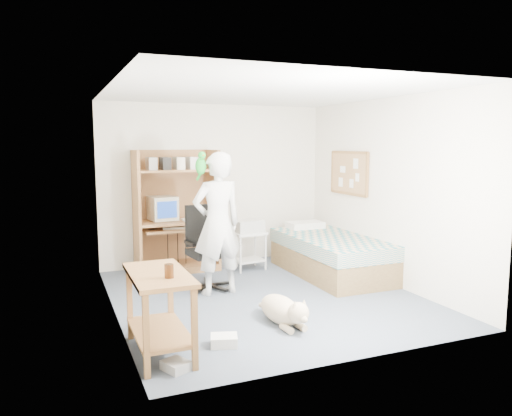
# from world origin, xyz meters

# --- Properties ---
(floor) EXTENTS (4.00, 4.00, 0.00)m
(floor) POSITION_xyz_m (0.00, 0.00, 0.00)
(floor) COLOR #424C5A
(floor) RESTS_ON ground
(wall_back) EXTENTS (3.60, 0.02, 2.50)m
(wall_back) POSITION_xyz_m (0.00, 2.00, 1.25)
(wall_back) COLOR silver
(wall_back) RESTS_ON floor
(wall_right) EXTENTS (0.02, 4.00, 2.50)m
(wall_right) POSITION_xyz_m (1.80, 0.00, 1.25)
(wall_right) COLOR silver
(wall_right) RESTS_ON floor
(wall_left) EXTENTS (0.02, 4.00, 2.50)m
(wall_left) POSITION_xyz_m (-1.80, 0.00, 1.25)
(wall_left) COLOR silver
(wall_left) RESTS_ON floor
(ceiling) EXTENTS (3.60, 4.00, 0.02)m
(ceiling) POSITION_xyz_m (0.00, 0.00, 2.50)
(ceiling) COLOR white
(ceiling) RESTS_ON wall_back
(computer_hutch) EXTENTS (1.20, 0.63, 1.80)m
(computer_hutch) POSITION_xyz_m (-0.70, 1.74, 0.82)
(computer_hutch) COLOR brown
(computer_hutch) RESTS_ON floor
(bed) EXTENTS (1.02, 2.02, 0.66)m
(bed) POSITION_xyz_m (1.30, 0.62, 0.29)
(bed) COLOR brown
(bed) RESTS_ON floor
(side_desk) EXTENTS (0.50, 1.00, 0.75)m
(side_desk) POSITION_xyz_m (-1.55, -1.20, 0.49)
(side_desk) COLOR olive
(side_desk) RESTS_ON floor
(corkboard) EXTENTS (0.04, 0.94, 0.66)m
(corkboard) POSITION_xyz_m (1.77, 0.90, 1.45)
(corkboard) COLOR #9A6A45
(corkboard) RESTS_ON wall_right
(office_chair) EXTENTS (0.61, 0.61, 1.08)m
(office_chair) POSITION_xyz_m (-0.56, 0.65, 0.38)
(office_chair) COLOR black
(office_chair) RESTS_ON floor
(person) EXTENTS (0.70, 0.51, 1.79)m
(person) POSITION_xyz_m (-0.50, 0.35, 0.90)
(person) COLOR silver
(person) RESTS_ON floor
(parrot) EXTENTS (0.13, 0.23, 0.36)m
(parrot) POSITION_xyz_m (-0.70, 0.36, 1.64)
(parrot) COLOR #159427
(parrot) RESTS_ON person
(dog) EXTENTS (0.36, 0.95, 0.36)m
(dog) POSITION_xyz_m (-0.21, -0.96, 0.16)
(dog) COLOR #D0B38C
(dog) RESTS_ON floor
(printer_cart) EXTENTS (0.52, 0.43, 0.58)m
(printer_cart) POSITION_xyz_m (0.30, 1.34, 0.38)
(printer_cart) COLOR silver
(printer_cart) RESTS_ON floor
(printer) EXTENTS (0.45, 0.36, 0.18)m
(printer) POSITION_xyz_m (0.30, 1.34, 0.67)
(printer) COLOR #AEAEA9
(printer) RESTS_ON printer_cart
(crt_monitor) EXTENTS (0.42, 0.43, 0.35)m
(crt_monitor) POSITION_xyz_m (-0.89, 1.75, 0.94)
(crt_monitor) COLOR beige
(crt_monitor) RESTS_ON computer_hutch
(keyboard) EXTENTS (0.47, 0.23, 0.03)m
(keyboard) POSITION_xyz_m (-0.70, 1.58, 0.67)
(keyboard) COLOR beige
(keyboard) RESTS_ON computer_hutch
(pencil_cup) EXTENTS (0.08, 0.08, 0.12)m
(pencil_cup) POSITION_xyz_m (-0.32, 1.65, 0.82)
(pencil_cup) COLOR yellow
(pencil_cup) RESTS_ON computer_hutch
(drink_glass) EXTENTS (0.08, 0.08, 0.12)m
(drink_glass) POSITION_xyz_m (-1.50, -1.41, 0.81)
(drink_glass) COLOR #3A1C09
(drink_glass) RESTS_ON side_desk
(floor_box_a) EXTENTS (0.30, 0.27, 0.10)m
(floor_box_a) POSITION_xyz_m (-0.96, -1.26, 0.05)
(floor_box_a) COLOR white
(floor_box_a) RESTS_ON floor
(floor_box_b) EXTENTS (0.25, 0.27, 0.08)m
(floor_box_b) POSITION_xyz_m (-1.50, -1.59, 0.04)
(floor_box_b) COLOR #A7A7A2
(floor_box_b) RESTS_ON floor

